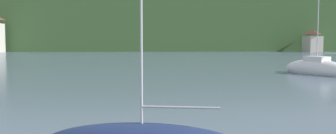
% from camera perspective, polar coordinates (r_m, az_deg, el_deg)
% --- Properties ---
extents(wooded_hillside, '(352.00, 64.54, 43.69)m').
position_cam_1_polar(wooded_hillside, '(147.65, -7.68, 5.47)').
color(wooded_hillside, '#38562D').
rests_on(wooded_hillside, ground_plane).
extents(shore_building_central, '(3.80, 6.13, 6.28)m').
position_cam_1_polar(shore_building_central, '(114.21, 21.08, 3.66)').
color(shore_building_central, beige).
rests_on(shore_building_central, ground_plane).
extents(sailboat_mid_4, '(5.34, 8.06, 10.97)m').
position_cam_1_polar(sailboat_mid_4, '(39.77, 21.64, -0.29)').
color(sailboat_mid_4, white).
rests_on(sailboat_mid_4, ground_plane).
extents(mooring_buoy_near, '(0.45, 0.45, 0.45)m').
position_cam_1_polar(mooring_buoy_near, '(53.06, 21.75, 0.17)').
color(mooring_buoy_near, yellow).
rests_on(mooring_buoy_near, ground_plane).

